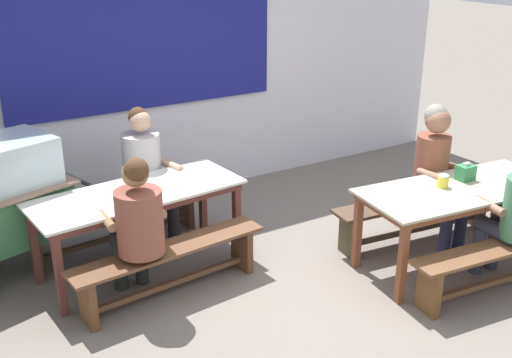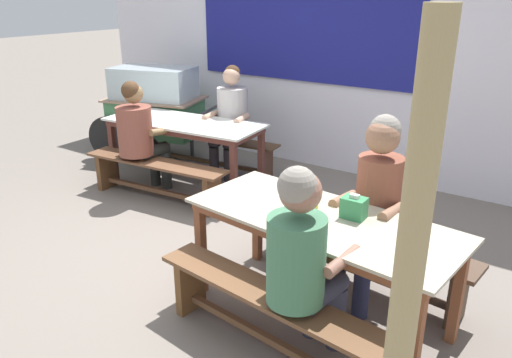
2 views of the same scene
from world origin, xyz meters
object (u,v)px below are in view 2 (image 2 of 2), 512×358
object	(u,v)px
person_right_near_table	(374,198)
dining_table_far	(184,128)
bench_far_back	(211,148)
bench_near_back	(358,248)
condiment_jar	(311,200)
food_cart	(154,105)
wooden_support_post	(407,284)
person_center_facing	(231,116)
person_near_front	(302,255)
bench_near_front	(270,313)
tissue_box	(354,208)
dining_table_near	(321,227)
person_left_back_turned	(139,132)
bench_far_front	(156,174)

from	to	relation	value
person_right_near_table	dining_table_far	bearing A→B (deg)	160.64
bench_far_back	bench_near_back	world-z (taller)	same
dining_table_far	bench_near_back	bearing A→B (deg)	-18.57
dining_table_far	condiment_jar	xyz separation A→B (m)	(2.25, -1.25, 0.13)
food_cart	wooden_support_post	xyz separation A→B (m)	(4.26, -2.83, 0.35)
dining_table_far	person_center_facing	distance (m)	0.57
person_near_front	wooden_support_post	xyz separation A→B (m)	(0.70, -0.44, 0.30)
bench_near_back	bench_near_front	world-z (taller)	same
tissue_box	wooden_support_post	distance (m)	1.23
person_right_near_table	condiment_jar	world-z (taller)	person_right_near_table
bench_far_back	tissue_box	distance (m)	3.17
bench_near_front	dining_table_near	bearing A→B (deg)	83.86
bench_near_back	person_left_back_turned	world-z (taller)	person_left_back_turned
dining_table_far	tissue_box	distance (m)	2.83
person_near_front	condiment_jar	bearing A→B (deg)	114.15
bench_far_front	bench_near_back	distance (m)	2.40
bench_far_front	tissue_box	xyz separation A→B (m)	(2.50, -0.71, 0.51)
bench_far_back	tissue_box	bearing A→B (deg)	-33.95
bench_near_front	wooden_support_post	world-z (taller)	wooden_support_post
dining_table_far	dining_table_near	world-z (taller)	same
bench_near_back	wooden_support_post	distance (m)	1.78
bench_far_back	condiment_jar	distance (m)	2.95
bench_far_back	person_left_back_turned	world-z (taller)	person_left_back_turned
dining_table_far	person_near_front	size ratio (longest dim) A/B	1.47
dining_table_far	bench_near_back	distance (m)	2.59
bench_far_back	condiment_jar	world-z (taller)	condiment_jar
bench_far_back	food_cart	xyz separation A→B (m)	(-1.00, 0.07, 0.40)
food_cart	person_near_front	size ratio (longest dim) A/B	1.34
bench_far_front	food_cart	size ratio (longest dim) A/B	0.99
bench_near_back	condiment_jar	xyz separation A→B (m)	(-0.18, -0.43, 0.49)
person_right_near_table	tissue_box	size ratio (longest dim) A/B	8.29
tissue_box	dining_table_far	bearing A→B (deg)	154.20
person_left_back_turned	condiment_jar	distance (m)	2.56
food_cart	wooden_support_post	size ratio (longest dim) A/B	0.82
person_right_near_table	person_near_front	world-z (taller)	person_right_near_table
bench_near_back	dining_table_far	bearing A→B (deg)	161.43
person_near_front	dining_table_far	bearing A→B (deg)	144.17
person_center_facing	tissue_box	world-z (taller)	person_center_facing
bench_near_front	person_left_back_turned	world-z (taller)	person_left_back_turned
dining_table_near	tissue_box	bearing A→B (deg)	31.38
bench_near_front	person_left_back_turned	size ratio (longest dim) A/B	1.34
dining_table_far	bench_far_back	world-z (taller)	dining_table_far
dining_table_far	person_right_near_table	xyz separation A→B (m)	(2.55, -0.90, 0.09)
dining_table_far	person_near_front	distance (m)	3.09
person_right_near_table	person_near_front	distance (m)	0.92
person_left_back_turned	condiment_jar	size ratio (longest dim) A/B	11.17
bench_far_back	person_center_facing	size ratio (longest dim) A/B	1.36
dining_table_near	person_center_facing	bearing A→B (deg)	139.10
bench_far_front	person_near_front	world-z (taller)	person_near_front
bench_near_back	person_center_facing	world-z (taller)	person_center_facing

